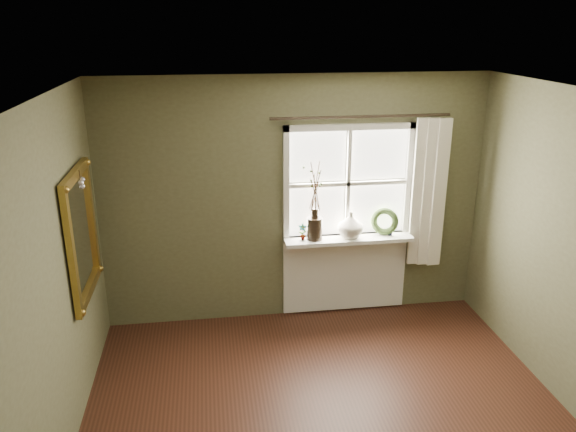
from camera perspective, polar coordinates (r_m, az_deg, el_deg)
The scene contains 14 objects.
ceiling at distance 3.39m, azimuth 6.95°, elevation 10.88°, with size 4.50×4.50×0.00m, color silver.
wall_back at distance 5.88m, azimuth 0.67°, elevation 1.62°, with size 4.00×0.10×2.60m, color brown.
wall_left at distance 3.88m, azimuth -25.22°, elevation -10.19°, with size 0.10×4.50×2.60m, color brown.
window_frame at distance 5.87m, azimuth 6.10°, elevation 3.31°, with size 1.36×0.06×1.24m.
window_sill at distance 5.96m, azimuth 6.16°, elevation -2.34°, with size 1.36×0.26×0.04m, color white.
window_apron at distance 6.23m, azimuth 5.77°, elevation -5.74°, with size 1.36×0.04×0.88m, color white.
dark_jug at distance 5.83m, azimuth 2.72°, elevation -1.28°, with size 0.16×0.16×0.24m, color black.
cream_vase at distance 5.91m, azimuth 6.36°, elevation -0.90°, with size 0.27×0.27×0.28m, color beige.
wreath at distance 6.06m, azimuth 9.76°, elevation -0.83°, with size 0.29×0.29×0.07m, color #324820.
potted_plant_left at distance 5.82m, azimuth 1.50°, elevation -1.63°, with size 0.09×0.06×0.18m, color #324820.
potted_plant_right at distance 6.05m, azimuth 10.41°, elevation -1.22°, with size 0.09×0.07×0.16m, color #324820.
curtain at distance 6.07m, azimuth 14.00°, elevation 2.25°, with size 0.36×0.12×1.59m, color silver.
curtain_rod at distance 5.69m, azimuth 7.49°, elevation 9.97°, with size 0.03×0.03×1.84m, color black.
gilt_mirror at distance 5.04m, azimuth -20.23°, elevation -1.70°, with size 0.10×0.93×1.11m.
Camera 1 is at (-0.88, -3.23, 3.09)m, focal length 35.00 mm.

